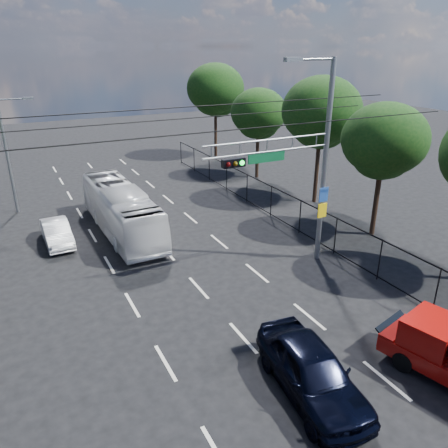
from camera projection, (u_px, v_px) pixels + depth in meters
ground at (310, 414)px, 12.67m from camera, size 120.00×120.00×0.00m
lane_markings at (155, 238)px, 24.21m from camera, size 6.12×38.00×0.01m
signal_mast at (304, 158)px, 19.50m from camera, size 6.43×0.39×9.50m
streetlight_left at (10, 151)px, 26.66m from camera, size 2.09×0.22×7.08m
utility_wires at (186, 119)px, 17.22m from camera, size 22.00×5.04×0.74m
fence_right at (288, 210)px, 25.52m from camera, size 0.06×34.03×2.00m
tree_right_b at (384, 146)px, 22.92m from camera, size 4.50×4.50×7.31m
tree_right_c at (321, 117)px, 27.87m from camera, size 5.10×5.10×8.29m
tree_right_d at (258, 116)px, 33.80m from camera, size 4.32×4.32×7.02m
tree_right_e at (215, 93)px, 40.08m from camera, size 5.28×5.28×8.58m
navy_hatchback at (312, 371)px, 13.16m from camera, size 2.50×4.97×1.63m
white_bus at (121, 209)px, 24.64m from camera, size 2.44×9.70×2.69m
white_van at (57, 233)px, 23.40m from camera, size 1.38×3.77×1.23m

